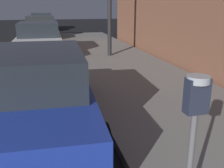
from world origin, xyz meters
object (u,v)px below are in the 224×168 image
at_px(car_yellow_cab, 41,28).
at_px(car_silver, 41,22).
at_px(parking_meter, 195,115).
at_px(car_white, 40,40).
at_px(car_blue, 34,93).

bearing_deg(car_yellow_cab, car_silver, 90.00).
xyz_separation_m(parking_meter, car_yellow_cab, (-1.41, 15.64, -0.50)).
bearing_deg(car_white, car_yellow_cab, 90.00).
bearing_deg(car_silver, parking_meter, -86.34).
distance_m(car_blue, car_silver, 19.63).
distance_m(parking_meter, car_silver, 22.16).
relative_size(car_blue, car_yellow_cab, 1.08).
relative_size(car_white, car_yellow_cab, 1.04).
height_order(car_yellow_cab, car_silver, same).
bearing_deg(car_white, parking_meter, -81.46).
bearing_deg(car_blue, car_white, 89.98).
distance_m(car_blue, car_white, 6.95).
xyz_separation_m(parking_meter, car_silver, (-1.41, 22.11, -0.49)).
relative_size(car_blue, car_silver, 1.00).
xyz_separation_m(car_blue, car_silver, (0.00, 19.63, 0.01)).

